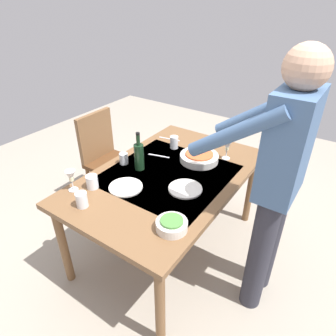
# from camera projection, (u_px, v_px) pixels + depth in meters

# --- Properties ---
(ground_plane) EXTENTS (6.00, 6.00, 0.00)m
(ground_plane) POSITION_uv_depth(u_px,v_px,m) (168.00, 245.00, 2.53)
(ground_plane) COLOR #9E9384
(dining_table) EXTENTS (1.52, 0.98, 0.72)m
(dining_table) POSITION_uv_depth(u_px,v_px,m) (168.00, 182.00, 2.19)
(dining_table) COLOR brown
(dining_table) RESTS_ON ground_plane
(chair_near) EXTENTS (0.40, 0.40, 0.91)m
(chair_near) POSITION_uv_depth(u_px,v_px,m) (105.00, 154.00, 2.82)
(chair_near) COLOR #523019
(chair_near) RESTS_ON ground_plane
(person_server) EXTENTS (0.42, 0.61, 1.69)m
(person_server) POSITION_uv_depth(u_px,v_px,m) (277.00, 179.00, 1.67)
(person_server) COLOR #2D2D38
(person_server) RESTS_ON ground_plane
(wine_bottle) EXTENTS (0.07, 0.07, 0.30)m
(wine_bottle) POSITION_uv_depth(u_px,v_px,m) (139.00, 156.00, 2.16)
(wine_bottle) COLOR black
(wine_bottle) RESTS_ON dining_table
(wine_glass_left) EXTENTS (0.07, 0.07, 0.15)m
(wine_glass_left) POSITION_uv_depth(u_px,v_px,m) (71.00, 177.00, 1.93)
(wine_glass_left) COLOR white
(wine_glass_left) RESTS_ON dining_table
(wine_glass_right) EXTENTS (0.07, 0.07, 0.15)m
(wine_glass_right) POSITION_uv_depth(u_px,v_px,m) (227.00, 147.00, 2.30)
(wine_glass_right) COLOR white
(wine_glass_right) RESTS_ON dining_table
(water_cup_near_left) EXTENTS (0.07, 0.07, 0.10)m
(water_cup_near_left) POSITION_uv_depth(u_px,v_px,m) (82.00, 200.00, 1.81)
(water_cup_near_left) COLOR silver
(water_cup_near_left) RESTS_ON dining_table
(water_cup_near_right) EXTENTS (0.07, 0.07, 0.09)m
(water_cup_near_right) POSITION_uv_depth(u_px,v_px,m) (124.00, 159.00, 2.26)
(water_cup_near_right) COLOR silver
(water_cup_near_right) RESTS_ON dining_table
(water_cup_far_left) EXTENTS (0.07, 0.07, 0.11)m
(water_cup_far_left) POSITION_uv_depth(u_px,v_px,m) (174.00, 142.00, 2.48)
(water_cup_far_left) COLOR silver
(water_cup_far_left) RESTS_ON dining_table
(water_cup_far_right) EXTENTS (0.08, 0.08, 0.09)m
(water_cup_far_right) POSITION_uv_depth(u_px,v_px,m) (92.00, 182.00, 1.98)
(water_cup_far_right) COLOR silver
(water_cup_far_right) RESTS_ON dining_table
(serving_bowl_pasta) EXTENTS (0.30, 0.30, 0.07)m
(serving_bowl_pasta) POSITION_uv_depth(u_px,v_px,m) (199.00, 157.00, 2.30)
(serving_bowl_pasta) COLOR silver
(serving_bowl_pasta) RESTS_ON dining_table
(side_bowl_salad) EXTENTS (0.18, 0.18, 0.07)m
(side_bowl_salad) POSITION_uv_depth(u_px,v_px,m) (172.00, 225.00, 1.64)
(side_bowl_salad) COLOR silver
(side_bowl_salad) RESTS_ON dining_table
(dinner_plate_near) EXTENTS (0.23, 0.23, 0.01)m
(dinner_plate_near) POSITION_uv_depth(u_px,v_px,m) (185.00, 189.00, 1.99)
(dinner_plate_near) COLOR silver
(dinner_plate_near) RESTS_ON dining_table
(dinner_plate_far) EXTENTS (0.23, 0.23, 0.01)m
(dinner_plate_far) POSITION_uv_depth(u_px,v_px,m) (126.00, 187.00, 2.00)
(dinner_plate_far) COLOR silver
(dinner_plate_far) RESTS_ON dining_table
(table_knife) EXTENTS (0.05, 0.20, 0.00)m
(table_knife) POSITION_uv_depth(u_px,v_px,m) (169.00, 139.00, 2.65)
(table_knife) COLOR silver
(table_knife) RESTS_ON dining_table
(table_fork) EXTENTS (0.06, 0.18, 0.00)m
(table_fork) POSITION_uv_depth(u_px,v_px,m) (159.00, 156.00, 2.38)
(table_fork) COLOR silver
(table_fork) RESTS_ON dining_table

